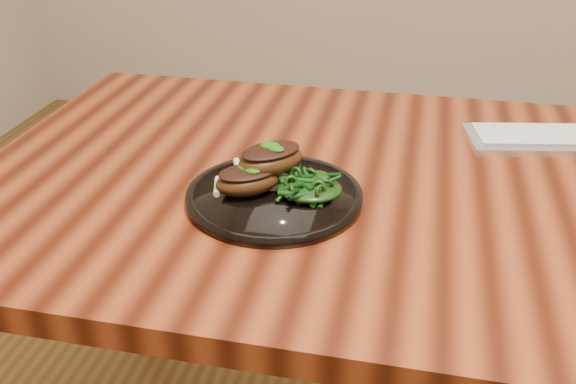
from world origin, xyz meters
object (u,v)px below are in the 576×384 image
object	(u,v)px
lamb_chop_front	(247,179)
greens_heap	(309,184)
plate	(274,196)
desk	(474,236)

from	to	relation	value
lamb_chop_front	greens_heap	distance (m)	0.09
greens_heap	plate	bearing A→B (deg)	-174.81
lamb_chop_front	greens_heap	size ratio (longest dim) A/B	1.19
desk	lamb_chop_front	bearing A→B (deg)	-162.30
plate	greens_heap	distance (m)	0.06
desk	greens_heap	size ratio (longest dim) A/B	16.76
greens_heap	lamb_chop_front	bearing A→B (deg)	-170.98
plate	desk	bearing A→B (deg)	18.14
plate	greens_heap	xyz separation A→B (m)	(0.05, 0.00, 0.02)
plate	lamb_chop_front	xyz separation A→B (m)	(-0.04, -0.01, 0.03)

